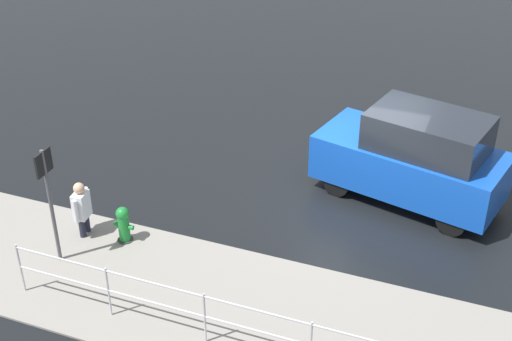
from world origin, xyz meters
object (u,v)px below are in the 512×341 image
object	(u,v)px
fire_hydrant	(124,225)
pedestrian	(82,207)
moving_hatchback	(414,157)
sign_post	(48,191)

from	to	relation	value
fire_hydrant	pedestrian	size ratio (longest dim) A/B	0.66
moving_hatchback	pedestrian	distance (m)	6.84
moving_hatchback	pedestrian	bearing A→B (deg)	32.22
moving_hatchback	sign_post	world-z (taller)	sign_post
pedestrian	moving_hatchback	bearing A→B (deg)	-147.78
sign_post	moving_hatchback	bearing A→B (deg)	-142.00
moving_hatchback	sign_post	distance (m)	7.35
moving_hatchback	fire_hydrant	size ratio (longest dim) A/B	5.22
moving_hatchback	pedestrian	size ratio (longest dim) A/B	3.43
fire_hydrant	sign_post	distance (m)	1.74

